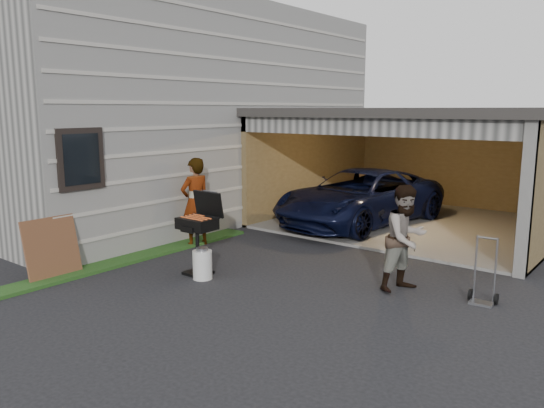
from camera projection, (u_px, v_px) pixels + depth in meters
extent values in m
plane|color=black|center=(215.00, 284.00, 8.84)|extent=(80.00, 80.00, 0.00)
cube|color=#474744|center=(161.00, 114.00, 15.12)|extent=(7.00, 11.00, 5.50)
cube|color=#193814|center=(85.00, 271.00, 9.45)|extent=(0.50, 8.00, 0.06)
cube|color=#605E59|center=(417.00, 223.00, 13.39)|extent=(6.50, 6.00, 0.06)
cube|color=brown|center=(460.00, 162.00, 15.41)|extent=(6.50, 0.15, 2.70)
cube|color=brown|center=(313.00, 163.00, 15.10)|extent=(0.15, 6.00, 2.70)
cube|color=#2D2B28|center=(422.00, 112.00, 12.90)|extent=(6.80, 6.30, 0.20)
cube|color=#474744|center=(364.00, 127.00, 10.70)|extent=(6.50, 0.16, 0.36)
cube|color=silver|center=(391.00, 121.00, 11.62)|extent=(6.00, 2.40, 0.06)
cube|color=#474744|center=(526.00, 201.00, 8.95)|extent=(0.20, 0.18, 2.70)
cube|color=brown|center=(369.00, 192.00, 16.60)|extent=(0.60, 0.50, 0.50)
cube|color=brown|center=(369.00, 177.00, 16.51)|extent=(0.50, 0.45, 0.45)
cube|color=brown|center=(543.00, 210.00, 13.45)|extent=(0.55, 0.50, 0.60)
imported|color=black|center=(360.00, 200.00, 13.08)|extent=(2.79, 5.07, 1.34)
imported|color=silver|center=(195.00, 202.00, 11.18)|extent=(0.56, 0.75, 1.88)
imported|color=#3C2517|center=(406.00, 238.00, 8.40)|extent=(0.89, 1.00, 1.71)
cube|color=black|center=(198.00, 273.00, 9.36)|extent=(0.41, 0.41, 0.05)
cylinder|color=black|center=(198.00, 250.00, 9.29)|extent=(0.07, 0.07, 0.83)
cube|color=black|center=(197.00, 224.00, 9.20)|extent=(0.65, 0.45, 0.20)
cube|color=#59595B|center=(197.00, 219.00, 9.19)|extent=(0.59, 0.39, 0.01)
cube|color=black|center=(208.00, 204.00, 9.37)|extent=(0.65, 0.12, 0.45)
cylinder|color=silver|center=(202.00, 265.00, 9.06)|extent=(0.39, 0.39, 0.50)
cube|color=#52311C|center=(52.00, 248.00, 9.07)|extent=(0.27, 0.96, 1.05)
cube|color=gray|center=(481.00, 303.00, 7.91)|extent=(0.35, 0.23, 0.04)
cylinder|color=black|center=(470.00, 294.00, 8.09)|extent=(0.05, 0.17, 0.17)
cylinder|color=black|center=(497.00, 299.00, 7.88)|extent=(0.05, 0.17, 0.17)
cylinder|color=gray|center=(475.00, 267.00, 7.99)|extent=(0.03, 0.03, 1.00)
cylinder|color=gray|center=(495.00, 270.00, 7.83)|extent=(0.03, 0.03, 1.00)
cylinder|color=gray|center=(488.00, 238.00, 7.83)|extent=(0.29, 0.05, 0.03)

